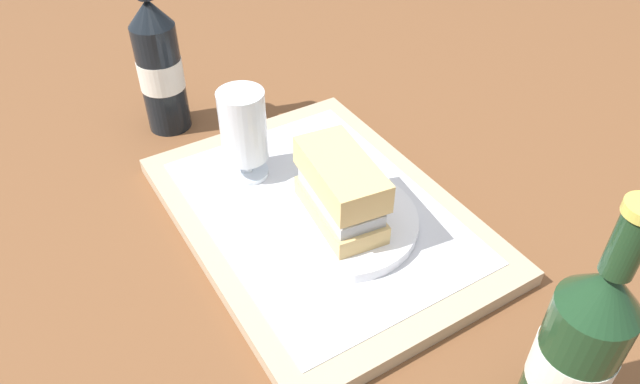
{
  "coord_description": "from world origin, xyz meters",
  "views": [
    {
      "loc": [
        -0.47,
        0.29,
        0.51
      ],
      "look_at": [
        0.0,
        0.0,
        0.05
      ],
      "focal_mm": 33.03,
      "sensor_mm": 36.0,
      "label": 1
    }
  ],
  "objects_px": {
    "plate": "(340,221)",
    "beer_bottle": "(159,65)",
    "second_bottle": "(576,353)",
    "beer_glass": "(244,132)",
    "sandwich": "(339,187)"
  },
  "relations": [
    {
      "from": "beer_glass",
      "to": "beer_bottle",
      "type": "height_order",
      "value": "beer_bottle"
    },
    {
      "from": "beer_glass",
      "to": "beer_bottle",
      "type": "bearing_deg",
      "value": 11.06
    },
    {
      "from": "plate",
      "to": "beer_glass",
      "type": "bearing_deg",
      "value": 18.85
    },
    {
      "from": "beer_glass",
      "to": "beer_bottle",
      "type": "xyz_separation_m",
      "value": [
        0.2,
        0.04,
        0.02
      ]
    },
    {
      "from": "sandwich",
      "to": "beer_bottle",
      "type": "distance_m",
      "value": 0.36
    },
    {
      "from": "plate",
      "to": "sandwich",
      "type": "bearing_deg",
      "value": -7.12
    },
    {
      "from": "plate",
      "to": "second_bottle",
      "type": "height_order",
      "value": "second_bottle"
    },
    {
      "from": "plate",
      "to": "beer_glass",
      "type": "height_order",
      "value": "beer_glass"
    },
    {
      "from": "beer_glass",
      "to": "plate",
      "type": "bearing_deg",
      "value": -161.15
    },
    {
      "from": "plate",
      "to": "beer_bottle",
      "type": "distance_m",
      "value": 0.37
    },
    {
      "from": "beer_glass",
      "to": "beer_bottle",
      "type": "relative_size",
      "value": 0.47
    },
    {
      "from": "sandwich",
      "to": "beer_glass",
      "type": "height_order",
      "value": "beer_glass"
    },
    {
      "from": "plate",
      "to": "second_bottle",
      "type": "relative_size",
      "value": 0.71
    },
    {
      "from": "plate",
      "to": "beer_glass",
      "type": "relative_size",
      "value": 1.52
    },
    {
      "from": "second_bottle",
      "to": "beer_glass",
      "type": "bearing_deg",
      "value": 10.48
    }
  ]
}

